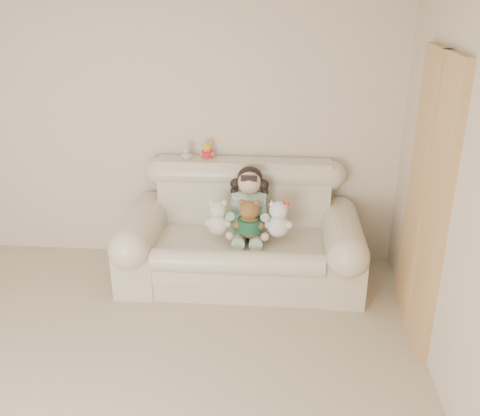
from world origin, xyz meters
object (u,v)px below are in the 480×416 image
(white_cat, at_px, (278,215))
(cream_teddy, at_px, (218,214))
(sofa, at_px, (241,228))
(seated_child, at_px, (249,202))
(brown_teddy, at_px, (249,215))

(white_cat, relative_size, cream_teddy, 1.05)
(sofa, xyz_separation_m, seated_child, (0.07, 0.08, 0.22))
(brown_teddy, xyz_separation_m, cream_teddy, (-0.27, 0.04, -0.02))
(sofa, distance_m, brown_teddy, 0.24)
(brown_teddy, distance_m, white_cat, 0.24)
(sofa, bearing_deg, white_cat, -16.32)
(cream_teddy, bearing_deg, seated_child, 20.95)
(seated_child, height_order, cream_teddy, seated_child)
(sofa, relative_size, white_cat, 5.43)
(sofa, xyz_separation_m, cream_teddy, (-0.19, -0.09, 0.17))
(brown_teddy, height_order, cream_teddy, brown_teddy)
(brown_teddy, xyz_separation_m, white_cat, (0.24, 0.04, -0.01))
(sofa, bearing_deg, seated_child, 49.92)
(white_cat, bearing_deg, cream_teddy, 166.78)
(white_cat, distance_m, cream_teddy, 0.51)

